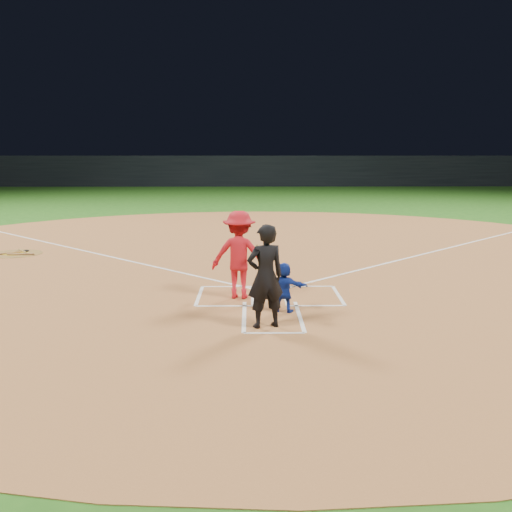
{
  "coord_description": "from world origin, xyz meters",
  "views": [
    {
      "loc": [
        -0.44,
        -12.63,
        3.15
      ],
      "look_at": [
        -0.3,
        -0.4,
        1.0
      ],
      "focal_mm": 40.0,
      "sensor_mm": 36.0,
      "label": 1
    }
  ],
  "objects_px": {
    "home_plate": "(269,295)",
    "catcher": "(284,287)",
    "umpire": "(265,276)",
    "batter_at_plate": "(239,255)",
    "on_deck_circle": "(15,254)"
  },
  "relations": [
    {
      "from": "catcher",
      "to": "umpire",
      "type": "distance_m",
      "value": 1.21
    },
    {
      "from": "on_deck_circle",
      "to": "batter_at_plate",
      "type": "bearing_deg",
      "value": -38.5
    },
    {
      "from": "umpire",
      "to": "batter_at_plate",
      "type": "bearing_deg",
      "value": -95.98
    },
    {
      "from": "on_deck_circle",
      "to": "batter_at_plate",
      "type": "xyz_separation_m",
      "value": [
        7.41,
        -5.89,
        0.97
      ]
    },
    {
      "from": "batter_at_plate",
      "to": "on_deck_circle",
      "type": "bearing_deg",
      "value": 141.5
    },
    {
      "from": "umpire",
      "to": "home_plate",
      "type": "bearing_deg",
      "value": -112.48
    },
    {
      "from": "on_deck_circle",
      "to": "umpire",
      "type": "distance_m",
      "value": 11.4
    },
    {
      "from": "umpire",
      "to": "batter_at_plate",
      "type": "relative_size",
      "value": 0.99
    },
    {
      "from": "home_plate",
      "to": "umpire",
      "type": "height_order",
      "value": "umpire"
    },
    {
      "from": "home_plate",
      "to": "batter_at_plate",
      "type": "bearing_deg",
      "value": 13.92
    },
    {
      "from": "home_plate",
      "to": "catcher",
      "type": "bearing_deg",
      "value": 100.57
    },
    {
      "from": "on_deck_circle",
      "to": "catcher",
      "type": "relative_size",
      "value": 1.66
    },
    {
      "from": "on_deck_circle",
      "to": "home_plate",
      "type": "bearing_deg",
      "value": -35.35
    },
    {
      "from": "on_deck_circle",
      "to": "umpire",
      "type": "relative_size",
      "value": 0.88
    },
    {
      "from": "home_plate",
      "to": "catcher",
      "type": "distance_m",
      "value": 1.48
    }
  ]
}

